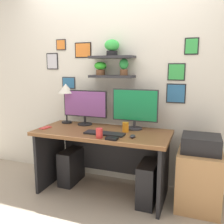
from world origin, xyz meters
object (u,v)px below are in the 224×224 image
monitor_left (85,106)px  desk_lamp (66,91)px  cell_phone (46,128)px  printer (201,144)px  monitor_right (135,107)px  water_cup (126,127)px  computer_tower_right (148,183)px  scissors_tray (112,138)px  pen_cup (99,133)px  drawer_cabinet (199,179)px  desk (104,148)px  computer_mouse (133,136)px  keyboard (104,133)px  computer_tower_left (71,166)px

monitor_left → desk_lamp: 0.32m
cell_phone → printer: size_ratio=0.37×
monitor_right → water_cup: monitor_right is taller
computer_tower_right → monitor_left: bearing=163.7°
monitor_left → monitor_right: bearing=0.0°
scissors_tray → computer_tower_right: size_ratio=0.26×
monitor_left → water_cup: size_ratio=5.25×
monitor_left → printer: (1.38, -0.14, -0.30)m
scissors_tray → printer: bearing=23.0°
monitor_left → desk_lamp: bearing=179.5°
pen_cup → drawer_cabinet: 1.15m
desk_lamp → cell_phone: size_ratio=3.64×
printer → desk_lamp: bearing=175.1°
desk_lamp → cell_phone: 0.53m
drawer_cabinet → scissors_tray: bearing=-157.0°
scissors_tray → computer_tower_right: 0.67m
desk → desk_lamp: (-0.59, 0.17, 0.63)m
water_cup → printer: bearing=1.7°
computer_mouse → monitor_right: bearing=101.7°
desk → scissors_tray: scissors_tray is taller
desk → pen_cup: pen_cup is taller
monitor_right → desk_lamp: desk_lamp is taller
keyboard → drawer_cabinet: bearing=11.5°
cell_phone → pen_cup: (0.76, -0.15, 0.05)m
water_cup → computer_tower_left: size_ratio=0.26×
computer_mouse → desk_lamp: (-0.98, 0.36, 0.40)m
computer_mouse → drawer_cabinet: size_ratio=0.15×
desk → computer_mouse: computer_mouse is taller
computer_tower_right → scissors_tray: bearing=-143.4°
keyboard → computer_tower_right: 0.71m
computer_tower_right → pen_cup: bearing=-154.2°
water_cup → computer_tower_right: 0.65m
monitor_left → computer_mouse: (0.71, -0.35, -0.23)m
monitor_left → water_cup: 0.63m
desk → scissors_tray: bearing=-56.6°
printer → computer_tower_right: printer is taller
scissors_tray → printer: 0.92m
cell_phone → scissors_tray: scissors_tray is taller
desk → drawer_cabinet: size_ratio=2.51×
drawer_cabinet → printer: printer is taller
computer_tower_right → printer: bearing=12.6°
cell_phone → desk: bearing=23.3°
monitor_right → keyboard: (-0.24, -0.34, -0.24)m
keyboard → printer: bearing=11.5°
water_cup → scissors_tray: bearing=-96.9°
computer_mouse → computer_tower_left: computer_mouse is taller
computer_mouse → printer: (0.67, 0.21, -0.07)m
desk_lamp → drawer_cabinet: size_ratio=0.84×
desk → computer_tower_left: bearing=173.2°
desk_lamp → pen_cup: 0.90m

